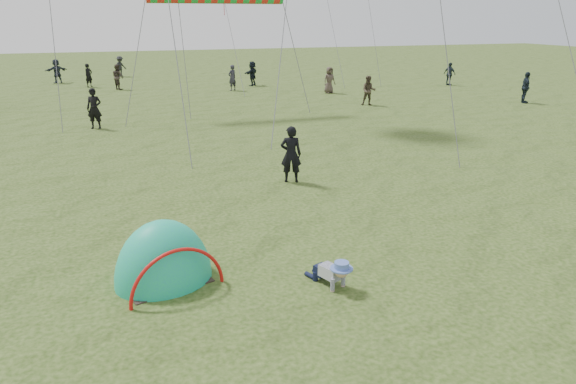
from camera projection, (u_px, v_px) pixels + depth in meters
name	position (u px, v px, depth m)	size (l,w,h in m)	color
ground	(268.00, 287.00, 9.32)	(140.00, 140.00, 0.00)	#1D340A
crawling_toddler	(333.00, 272.00, 9.27)	(0.52, 0.75, 0.57)	black
popup_tent	(165.00, 280.00, 9.57)	(1.82, 1.50, 2.35)	teal
standing_adult	(291.00, 154.00, 14.98)	(0.61, 0.40, 1.68)	black
crowd_person_0	(89.00, 75.00, 35.26)	(0.58, 0.38, 1.59)	black
crowd_person_2	(526.00, 88.00, 28.77)	(1.01, 0.42, 1.73)	black
crowd_person_4	(329.00, 80.00, 32.53)	(0.80, 0.52, 1.64)	#443831
crowd_person_5	(57.00, 71.00, 37.46)	(1.59, 0.51, 1.72)	#252B38
crowd_person_6	(94.00, 109.00, 22.18)	(0.64, 0.42, 1.75)	black
crowd_person_7	(118.00, 77.00, 34.18)	(0.80, 0.63, 1.65)	#372E28
crowd_person_9	(120.00, 66.00, 41.59)	(1.04, 0.60, 1.61)	black
crowd_person_11	(252.00, 73.00, 36.06)	(1.56, 0.50, 1.68)	black
crowd_person_12	(232.00, 78.00, 33.63)	(0.61, 0.40, 1.66)	#292833
crowd_person_13	(369.00, 91.00, 28.05)	(0.78, 0.61, 1.60)	#41362A
crowd_person_14	(450.00, 74.00, 36.25)	(0.93, 0.39, 1.58)	#202A34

